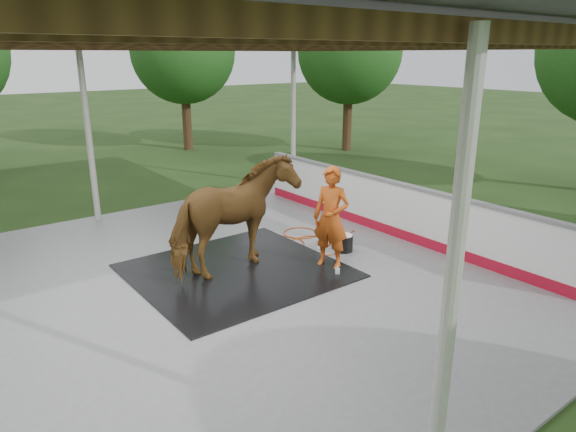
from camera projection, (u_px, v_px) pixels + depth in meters
ground at (194, 293)px, 8.28m from camera, size 100.00×100.00×0.00m
concrete_slab at (194, 292)px, 8.27m from camera, size 12.00×10.00×0.05m
pavilion_structure at (178, 33)px, 7.09m from camera, size 12.60×10.60×4.05m
dasher_board at (389, 208)px, 10.76m from camera, size 0.16×8.00×1.15m
tree_belt at (171, 47)px, 7.99m from camera, size 28.00×28.00×5.80m
rubber_mat at (237, 271)px, 8.98m from camera, size 3.40×3.19×0.03m
horse at (235, 217)px, 8.69m from camera, size 2.46×1.43×1.96m
handler at (331, 218)px, 8.94m from camera, size 0.66×0.78×1.82m
wash_bucket at (344, 243)px, 9.88m from camera, size 0.35×0.35×0.33m
soap_bottle_a at (318, 242)px, 9.97m from camera, size 0.13×0.13×0.30m
soap_bottle_b at (337, 270)px, 8.82m from camera, size 0.11×0.11×0.17m
hose_coil at (302, 242)px, 10.34m from camera, size 2.18×1.70×0.02m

